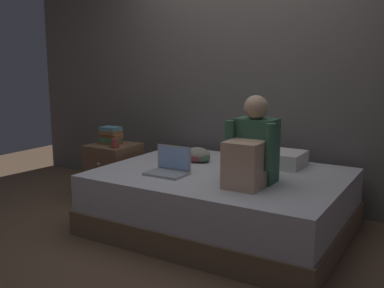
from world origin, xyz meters
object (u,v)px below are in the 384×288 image
Objects in this scene: pillow at (271,158)px; mug at (115,143)px; laptop at (169,167)px; person_sitting at (252,151)px; clothes_pile at (197,155)px; nightstand at (114,172)px; book_stack at (111,136)px; bed at (222,201)px.

mug reaches higher than pillow.
mug is (-0.83, 0.31, 0.07)m from laptop.
person_sitting is at bearing -81.90° from pillow.
pillow is 1.62× the size of clothes_pile.
nightstand is 1.09m from laptop.
nightstand is 0.38m from mug.
person_sitting is at bearing -12.09° from book_stack.
pillow and clothes_pile have the same top height.
person_sitting reaches higher than book_stack.
mug is 0.26× the size of clothes_pile.
clothes_pile reaches higher than nightstand.
clothes_pile is (-0.63, -0.22, -0.01)m from pillow.
person_sitting is at bearing -8.69° from mug.
clothes_pile is (-0.05, 0.51, 0.00)m from laptop.
person_sitting reaches higher than laptop.
book_stack is (-1.69, 0.36, -0.09)m from person_sitting.
nightstand is 1.66× the size of clothes_pile.
clothes_pile is at bearing 148.67° from bed.
nightstand is 0.37m from book_stack.
bed is at bearing 39.44° from laptop.
nightstand is (-1.30, 0.15, 0.04)m from bed.
nightstand is 6.36× the size of mug.
laptop is 1.41× the size of book_stack.
mug is at bearing -37.26° from book_stack.
pillow is 1.49m from mug.
pillow is at bearing 50.91° from laptop.
mug is at bearing -165.64° from clothes_pile.
bed is 8.81× the size of book_stack.
laptop is at bearing -23.79° from nightstand.
book_stack is 0.66× the size of clothes_pile.
mug reaches higher than bed.
bed is at bearing -31.33° from clothes_pile.
person_sitting is at bearing 6.14° from laptop.
laptop is at bearing -173.86° from person_sitting.
nightstand is 0.96m from clothes_pile.
clothes_pile is (0.92, 0.08, 0.26)m from nightstand.
book_stack reaches higher than laptop.
person_sitting is 1.73m from book_stack.
person_sitting is 0.87m from clothes_pile.
book_stack reaches higher than pillow.
bed is 1.31m from nightstand.
laptop is at bearing -84.93° from clothes_pile.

